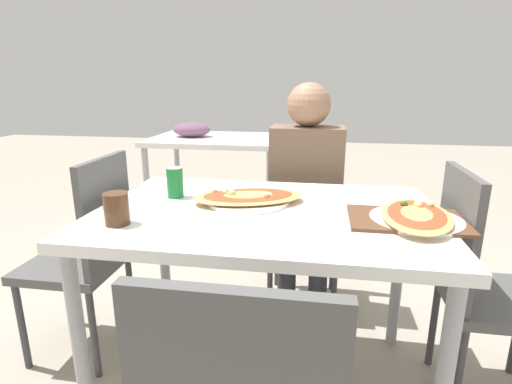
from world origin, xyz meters
TOP-DOWN VIEW (x-y plane):
  - ground_plane at (0.00, 0.00)m, footprint 14.00×14.00m
  - dining_table at (0.00, 0.00)m, footprint 1.26×0.85m
  - chair_far_seated at (0.12, 0.76)m, footprint 0.40×0.40m
  - chair_side_left at (-0.81, 0.09)m, footprint 0.40×0.40m
  - chair_side_right at (0.81, 0.07)m, footprint 0.40×0.40m
  - person_seated at (0.12, 0.64)m, footprint 0.38×0.25m
  - pizza_main at (-0.08, 0.08)m, footprint 0.49×0.37m
  - soda_can at (-0.39, 0.10)m, footprint 0.07×0.07m
  - drink_glass at (-0.47, -0.24)m, footprint 0.08×0.08m
  - serving_tray at (0.49, -0.05)m, footprint 0.39×0.26m
  - pizza_second at (0.53, -0.05)m, footprint 0.31×0.42m
  - background_table at (-0.72, 1.88)m, footprint 1.10×0.80m

SIDE VIEW (x-z plane):
  - ground_plane at x=0.00m, z-range 0.00..0.00m
  - chair_far_seated at x=0.12m, z-range 0.05..0.99m
  - chair_side_left at x=-0.81m, z-range 0.05..0.99m
  - chair_side_right at x=0.81m, z-range 0.05..0.99m
  - dining_table at x=0.00m, z-range 0.31..1.09m
  - background_table at x=-0.72m, z-range 0.27..1.17m
  - person_seated at x=0.12m, z-range 0.11..1.35m
  - serving_tray at x=0.49m, z-range 0.78..0.79m
  - pizza_second at x=0.53m, z-range 0.77..0.82m
  - pizza_main at x=-0.08m, z-range 0.77..0.82m
  - drink_glass at x=-0.47m, z-range 0.78..0.89m
  - soda_can at x=-0.39m, z-range 0.78..0.90m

